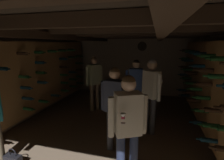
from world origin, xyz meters
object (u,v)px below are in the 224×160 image
display_bottle (119,84)px  person_guest_near_right (128,122)px  wine_crate_stack (123,97)px  person_host_center (115,102)px  person_guest_far_left (94,79)px  person_guest_far_right (136,84)px  person_guest_mid_right (151,90)px

display_bottle → person_guest_near_right: size_ratio=0.22×
person_guest_near_right → wine_crate_stack: bearing=102.4°
display_bottle → person_host_center: bearing=-79.4°
wine_crate_stack → person_guest_near_right: person_guest_near_right is taller
display_bottle → person_guest_near_right: (0.80, -3.06, 0.24)m
display_bottle → person_host_center: size_ratio=0.22×
display_bottle → person_host_center: 2.38m
wine_crate_stack → person_guest_far_left: 1.16m
wine_crate_stack → person_guest_far_right: person_guest_far_right is taller
person_guest_mid_right → person_guest_far_left: person_guest_mid_right is taller
wine_crate_stack → person_guest_far_right: (0.50, -0.85, 0.67)m
display_bottle → person_host_center: (0.44, -2.33, 0.23)m
person_guest_far_right → person_guest_near_right: person_guest_near_right is taller
wine_crate_stack → person_guest_near_right: size_ratio=0.37×
person_host_center → person_guest_near_right: bearing=-63.4°
display_bottle → person_guest_mid_right: 1.82m
person_guest_near_right → person_guest_far_right: bearing=94.4°
person_guest_mid_right → display_bottle: bearing=125.4°
display_bottle → person_guest_mid_right: bearing=-54.6°
wine_crate_stack → display_bottle: size_ratio=1.71×
wine_crate_stack → person_guest_far_left: size_ratio=0.37×
person_host_center → person_guest_mid_right: (0.61, 0.86, 0.05)m
person_guest_mid_right → person_guest_near_right: size_ratio=1.04×
person_host_center → person_guest_far_right: person_host_center is taller
person_guest_far_right → person_guest_mid_right: 0.75m
person_guest_far_right → person_guest_mid_right: (0.41, -0.63, 0.05)m
person_guest_far_right → person_guest_mid_right: bearing=-56.6°
person_guest_far_right → person_guest_mid_right: person_guest_mid_right is taller
person_guest_far_left → display_bottle: bearing=40.4°
person_guest_far_left → person_guest_mid_right: bearing=-29.1°
person_guest_far_right → person_host_center: bearing=-97.4°
display_bottle → person_guest_far_left: person_guest_far_left is taller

